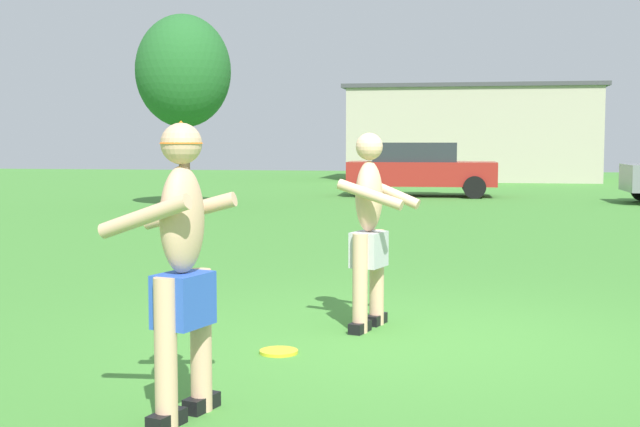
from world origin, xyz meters
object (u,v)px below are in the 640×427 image
player_in_gray (370,227)px  car_red_mid_lot (420,168)px  player_with_cap (182,256)px  frisbee (279,352)px  tree_right_field (183,72)px

player_in_gray → car_red_mid_lot: bearing=92.0°
player_with_cap → frisbee: 1.89m
frisbee → car_red_mid_lot: 19.29m
frisbee → tree_right_field: tree_right_field is taller
frisbee → player_with_cap: bearing=-97.2°
player_in_gray → car_red_mid_lot: size_ratio=0.39×
frisbee → tree_right_field: size_ratio=0.06×
player_in_gray → tree_right_field: (-6.02, 12.82, 2.40)m
car_red_mid_lot → tree_right_field: 8.04m
player_in_gray → tree_right_field: size_ratio=0.36×
frisbee → player_in_gray: bearing=60.1°
player_with_cap → frisbee: player_with_cap is taller
car_red_mid_lot → tree_right_field: bearing=-134.7°
tree_right_field → car_red_mid_lot: bearing=45.3°
player_with_cap → car_red_mid_lot: bearing=89.6°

